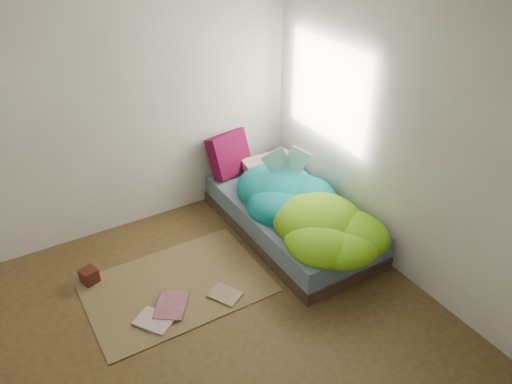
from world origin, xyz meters
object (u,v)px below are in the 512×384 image
pillow_magenta (229,154)px  floor_book_b (157,305)px  floor_book_a (147,330)px  wooden_box (89,276)px  bed (290,218)px  open_book (287,153)px

pillow_magenta → floor_book_b: pillow_magenta is taller
floor_book_a → floor_book_b: size_ratio=0.89×
floor_book_a → floor_book_b: (0.17, 0.22, 0.00)m
wooden_box → floor_book_a: wooden_box is taller
bed → floor_book_b: size_ratio=5.81×
bed → open_book: open_book is taller
bed → wooden_box: bearing=171.8°
pillow_magenta → floor_book_a: (-1.58, -1.45, -0.55)m
floor_book_b → open_book: bearing=53.8°
pillow_magenta → bed: bearing=-91.9°
floor_book_b → floor_book_a: bearing=-92.5°
bed → floor_book_a: bearing=-163.1°
pillow_magenta → floor_book_a: 2.22m
open_book → wooden_box: 2.24m
pillow_magenta → wooden_box: (-1.81, -0.62, -0.50)m
open_book → floor_book_b: bearing=-139.4°
pillow_magenta → floor_book_b: (-1.40, -1.23, -0.55)m
wooden_box → pillow_magenta: bearing=18.8°
open_book → floor_book_b: 1.97m
floor_book_b → pillow_magenta: bearing=76.9°
pillow_magenta → floor_book_a: bearing=-152.7°
wooden_box → floor_book_b: wooden_box is taller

